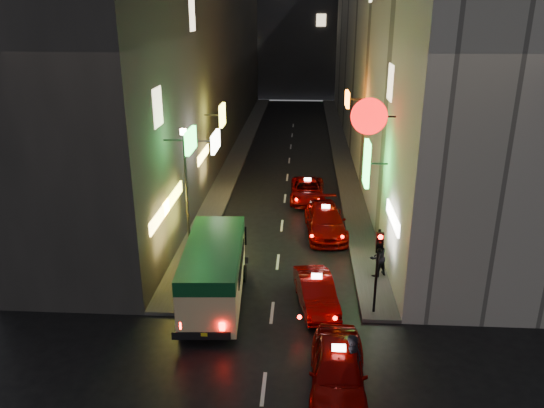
% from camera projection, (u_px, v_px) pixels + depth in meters
% --- Properties ---
extents(building_left, '(7.48, 52.00, 18.00)m').
position_uv_depth(building_left, '(191.00, 40.00, 42.24)').
color(building_left, '#383533').
rests_on(building_left, ground).
extents(building_right, '(7.91, 52.00, 18.00)m').
position_uv_depth(building_right, '(394.00, 41.00, 41.33)').
color(building_right, '#B1ACA3').
rests_on(building_right, ground).
extents(building_far, '(30.00, 10.00, 22.00)m').
position_uv_depth(building_far, '(298.00, 11.00, 71.07)').
color(building_far, '#2F2F34').
rests_on(building_far, ground).
extents(sidewalk_left, '(1.50, 52.00, 0.15)m').
position_uv_depth(sidewalk_left, '(240.00, 149.00, 45.12)').
color(sidewalk_left, '#4A4744').
rests_on(sidewalk_left, ground).
extents(sidewalk_right, '(1.50, 52.00, 0.15)m').
position_uv_depth(sidewalk_right, '(341.00, 151.00, 44.64)').
color(sidewalk_right, '#4A4744').
rests_on(sidewalk_right, ground).
extents(minibus, '(2.51, 6.25, 2.64)m').
position_uv_depth(minibus, '(214.00, 267.00, 21.10)').
color(minibus, beige).
rests_on(minibus, ground).
extents(taxi_near, '(2.45, 5.55, 1.91)m').
position_uv_depth(taxi_near, '(338.00, 367.00, 16.46)').
color(taxi_near, '#760301').
rests_on(taxi_near, ground).
extents(taxi_second, '(2.63, 4.85, 1.63)m').
position_uv_depth(taxi_second, '(316.00, 290.00, 21.28)').
color(taxi_second, '#760301').
rests_on(taxi_second, ground).
extents(taxi_third, '(2.55, 5.44, 1.85)m').
position_uv_depth(taxi_third, '(325.00, 219.00, 28.20)').
color(taxi_third, '#760301').
rests_on(taxi_third, ground).
extents(taxi_far, '(1.90, 4.64, 1.65)m').
position_uv_depth(taxi_far, '(307.00, 189.00, 33.20)').
color(taxi_far, '#760301').
rests_on(taxi_far, ground).
extents(pedestrian_crossing, '(0.70, 0.82, 2.11)m').
position_uv_depth(pedestrian_crossing, '(353.00, 358.00, 16.59)').
color(pedestrian_crossing, black).
rests_on(pedestrian_crossing, ground).
extents(pedestrian_sidewalk, '(0.89, 0.82, 2.00)m').
position_uv_depth(pedestrian_sidewalk, '(378.00, 255.00, 23.32)').
color(pedestrian_sidewalk, black).
rests_on(pedestrian_sidewalk, sidewalk_right).
extents(traffic_light, '(0.26, 0.43, 3.50)m').
position_uv_depth(traffic_light, '(378.00, 254.00, 19.85)').
color(traffic_light, black).
rests_on(traffic_light, sidewalk_right).
extents(lamp_post, '(0.28, 0.28, 6.22)m').
position_uv_depth(lamp_post, '(186.00, 186.00, 24.19)').
color(lamp_post, black).
rests_on(lamp_post, sidewalk_left).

